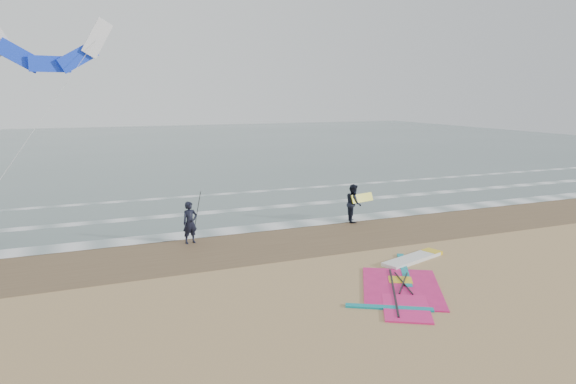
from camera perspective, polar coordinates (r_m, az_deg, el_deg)
name	(u,v)px	position (r m, az deg, el deg)	size (l,w,h in m)	color
ground	(370,290)	(16.04, 9.11, -10.70)	(120.00, 120.00, 0.00)	tan
sea_water	(152,146)	(61.46, -14.92, 4.95)	(120.00, 80.00, 0.02)	#47605E
wet_sand_band	(293,239)	(21.10, 0.58, -5.28)	(120.00, 5.00, 0.01)	brown
foam_waterline	(258,216)	(25.11, -3.38, -2.62)	(120.00, 9.15, 0.02)	white
windsurf_rig	(406,279)	(17.04, 13.03, -9.40)	(5.66, 5.36, 0.14)	white
person_standing	(190,223)	(20.72, -10.84, -3.36)	(0.62, 0.40, 1.69)	black
person_walking	(353,203)	(23.98, 7.29, -1.23)	(0.86, 0.67, 1.77)	black
held_pole	(197,212)	(20.69, -10.06, -2.23)	(0.17, 0.86, 1.82)	black
carried_kiteboard	(362,198)	(24.05, 8.25, -0.65)	(1.30, 0.51, 0.39)	yellow
surf_kite	(48,50)	(27.28, -25.08, 14.07)	(5.92, 5.15, 8.26)	white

